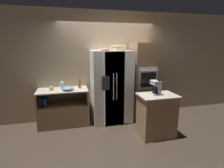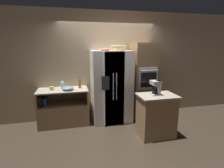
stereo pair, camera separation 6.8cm
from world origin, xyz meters
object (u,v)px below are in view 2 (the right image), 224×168
mug (51,88)px  wicker_basket (119,48)px  bottle_tall (80,83)px  mixing_bowl (68,88)px  refrigerator (111,87)px  fruit_bowl (105,49)px  bottle_short (62,85)px  coffee_maker (156,87)px  wall_oven (143,81)px

mug → wicker_basket: bearing=-3.5°
bottle_tall → mixing_bowl: bearing=-150.7°
refrigerator → mixing_bowl: (-1.07, -0.05, 0.04)m
refrigerator → fruit_bowl: 0.95m
bottle_short → mixing_bowl: size_ratio=0.83×
mixing_bowl → coffee_maker: (1.80, -0.93, 0.15)m
refrigerator → wall_oven: bearing=2.9°
coffee_maker → wall_oven: bearing=82.0°
wall_oven → refrigerator: bearing=-177.1°
coffee_maker → bottle_short: bearing=150.8°
refrigerator → bottle_tall: bearing=171.8°
bottle_short → bottle_tall: bearing=1.4°
wall_oven → fruit_bowl: bearing=-176.8°
fruit_bowl → mixing_bowl: size_ratio=1.02×
fruit_bowl → bottle_short: (-1.04, 0.12, -0.84)m
wicker_basket → fruit_bowl: 0.33m
wicker_basket → bottle_short: wicker_basket is taller
fruit_bowl → mug: bearing=177.2°
fruit_bowl → bottle_tall: 1.05m
wicker_basket → fruit_bowl: (-0.32, 0.04, -0.04)m
bottle_short → mug: 0.27m
mixing_bowl → coffee_maker: size_ratio=0.92×
wall_oven → wicker_basket: bearing=-172.4°
wicker_basket → bottle_tall: bearing=170.3°
fruit_bowl → coffee_maker: fruit_bowl is taller
wall_oven → fruit_bowl: wall_oven is taller
refrigerator → bottle_tall: size_ratio=6.47×
bottle_tall → bottle_short: 0.41m
refrigerator → mug: size_ratio=15.05×
wall_oven → coffee_maker: wall_oven is taller
bottle_tall → wicker_basket: bearing=-9.7°
wicker_basket → fruit_bowl: bearing=173.3°
mixing_bowl → wall_oven: bearing=2.7°
wicker_basket → mixing_bowl: size_ratio=1.31×
wall_oven → bottle_tall: size_ratio=7.15×
wicker_basket → bottle_tall: (-0.95, 0.16, -0.86)m
refrigerator → mug: refrigerator is taller
refrigerator → bottle_tall: 0.80m
coffee_maker → fruit_bowl: bearing=132.6°
wicker_basket → mixing_bowl: wicker_basket is taller
mug → bottle_tall: bearing=5.4°
wall_oven → mug: (-2.33, 0.01, -0.07)m
bottle_tall → mug: bottle_tall is taller
refrigerator → fruit_bowl: fruit_bowl is taller
fruit_bowl → mug: fruit_bowl is taller
wall_oven → coffee_maker: (-0.14, -1.02, 0.09)m
bottle_tall → coffee_maker: bearing=-35.6°
wall_oven → wicker_basket: size_ratio=5.55×
bottle_short → mug: size_ratio=1.88×
wall_oven → fruit_bowl: size_ratio=7.13×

